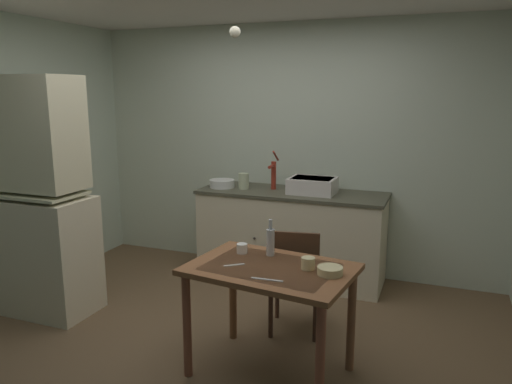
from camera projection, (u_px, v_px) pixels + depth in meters
The scene contains 17 objects.
ground_plane at pixel (217, 344), 3.68m from camera, with size 5.30×5.30×0.00m, color brown.
wall_back at pixel (291, 149), 5.10m from camera, with size 4.40×0.10×2.54m, color silver.
hutch_cabinet at pixel (36, 205), 4.09m from camera, with size 0.93×0.50×1.99m.
counter_cabinet at pixel (291, 235), 4.89m from camera, with size 1.84×0.64×0.90m.
sink_basin at pixel (312, 185), 4.71m from camera, with size 0.44×0.34×0.15m.
hand_pump at pixel (273, 173), 4.88m from camera, with size 0.05×0.27×0.39m.
mixing_bowl_counter at pixel (222, 184), 5.00m from camera, with size 0.26×0.26×0.08m, color white.
stoneware_crock at pixel (244, 181), 4.92m from camera, with size 0.10×0.10×0.16m, color beige.
dining_table at pixel (270, 283), 3.18m from camera, with size 1.12×0.83×0.75m.
chair_far_side at pixel (295, 277), 3.75m from camera, with size 0.46×0.46×0.85m.
serving_bowl_wide at pixel (330, 271), 3.02m from camera, with size 0.16×0.16×0.05m, color beige.
mug_dark at pixel (308, 263), 3.11m from camera, with size 0.09×0.09×0.08m, color beige.
mug_tall at pixel (242, 248), 3.41m from camera, with size 0.08×0.08×0.07m, color white.
glass_bottle at pixel (270, 241), 3.35m from camera, with size 0.06×0.06×0.26m.
table_knife at pixel (267, 280), 2.93m from camera, with size 0.20×0.02×0.01m, color silver.
teaspoon_near_bowl at pixel (234, 265), 3.18m from camera, with size 0.14×0.02×0.01m, color beige.
pendant_bulb at pixel (235, 32), 3.44m from camera, with size 0.08×0.08×0.08m, color #F9EFCC.
Camera 1 is at (1.49, -3.04, 1.86)m, focal length 34.34 mm.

